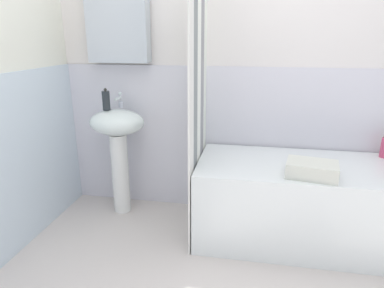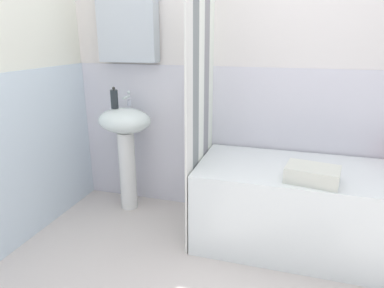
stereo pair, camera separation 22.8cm
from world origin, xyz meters
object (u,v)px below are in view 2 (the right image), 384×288
(bathtub, at_px, (308,208))
(towel_folded, at_px, (312,174))
(sink, at_px, (126,136))
(soap_dispenser, at_px, (114,99))

(bathtub, height_order, towel_folded, towel_folded)
(towel_folded, bearing_deg, sink, 165.48)
(bathtub, xyz_separation_m, towel_folded, (-0.01, -0.21, 0.34))
(soap_dispenser, relative_size, towel_folded, 0.56)
(soap_dispenser, xyz_separation_m, bathtub, (1.52, -0.14, -0.66))
(sink, relative_size, bathtub, 0.58)
(bathtub, bearing_deg, sink, 173.68)
(sink, bearing_deg, towel_folded, -14.52)
(sink, bearing_deg, bathtub, -6.32)
(towel_folded, bearing_deg, bathtub, 85.95)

